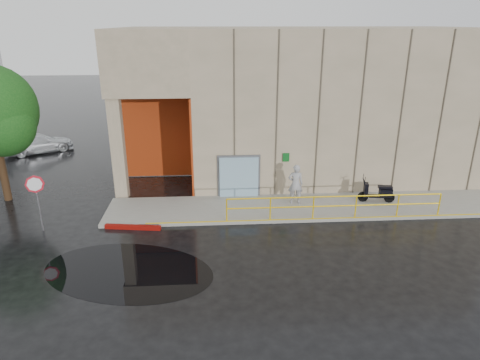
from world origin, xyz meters
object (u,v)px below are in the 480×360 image
object	(u,v)px
red_curb	(133,227)
stop_sign	(36,191)
person	(296,184)
scooter	(378,187)
car_c	(39,143)

from	to	relation	value
red_curb	stop_sign	bearing A→B (deg)	178.77
person	red_curb	xyz separation A→B (m)	(-7.33, -2.02, -1.02)
scooter	car_c	size ratio (longest dim) A/B	0.41
stop_sign	red_curb	xyz separation A→B (m)	(3.77, -0.08, -1.73)
scooter	red_curb	xyz separation A→B (m)	(-11.26, -1.87, -0.83)
person	scooter	distance (m)	3.94
stop_sign	red_curb	world-z (taller)	stop_sign
stop_sign	car_c	world-z (taller)	stop_sign
stop_sign	red_curb	bearing A→B (deg)	2.67
scooter	red_curb	bearing A→B (deg)	-161.99
person	stop_sign	distance (m)	11.29
scooter	red_curb	world-z (taller)	scooter
car_c	person	bearing A→B (deg)	-152.44
person	scooter	bearing A→B (deg)	-175.67
car_c	stop_sign	bearing A→B (deg)	170.68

